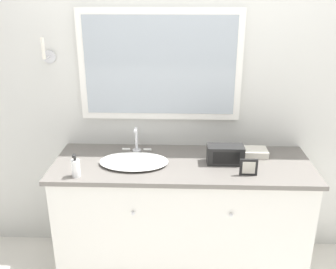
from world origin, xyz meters
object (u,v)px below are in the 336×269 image
soap_bottle (76,168)px  picture_frame (249,167)px  appliance_box (225,155)px  sink_basin (134,161)px

soap_bottle → picture_frame: 1.07m
soap_bottle → appliance_box: size_ratio=0.63×
sink_basin → picture_frame: bearing=-11.4°
sink_basin → appliance_box: size_ratio=1.89×
sink_basin → picture_frame: (0.73, -0.15, 0.04)m
sink_basin → picture_frame: 0.75m
soap_bottle → appliance_box: bearing=13.6°
soap_bottle → appliance_box: 0.97m
soap_bottle → picture_frame: soap_bottle is taller
picture_frame → appliance_box: bearing=125.8°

